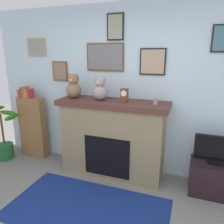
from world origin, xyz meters
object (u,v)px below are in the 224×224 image
Objects in this scene: potted_plant at (4,138)px; television at (218,150)px; mantel_clock at (124,95)px; teddy_bear_brown at (74,87)px; teddy_bear_cream at (100,89)px; tv_stand at (214,178)px; candle_jar at (156,101)px; bookshelf at (33,126)px; fireplace at (113,138)px.

potted_plant is 3.51m from television.
teddy_bear_brown reaches higher than mantel_clock.
teddy_bear_cream reaches higher than television.
teddy_bear_brown is (-0.83, 0.00, 0.07)m from mantel_clock.
television reaches higher than tv_stand.
teddy_bear_brown is (-2.13, 0.03, 1.14)m from tv_stand.
mantel_clock is 0.39m from teddy_bear_cream.
teddy_bear_cream is (-0.83, -0.00, 0.12)m from candle_jar.
potted_plant is 11.07× the size of candle_jar.
television is at bearing -1.95° from candle_jar.
teddy_bear_brown is (1.37, 0.20, 0.98)m from potted_plant.
bookshelf is 1.33× the size of potted_plant.
teddy_bear_brown is (-1.28, -0.00, 0.13)m from candle_jar.
teddy_bear_brown is at bearing 179.96° from mantel_clock.
teddy_bear_cream is at bearing 179.08° from tv_stand.
teddy_bear_brown is at bearing 179.28° from tv_stand.
candle_jar is 0.46m from mantel_clock.
tv_stand is 2.02m from teddy_bear_cream.
mantel_clock reaches higher than fireplace.
fireplace is 8.56× the size of mantel_clock.
mantel_clock is (1.77, -0.07, 0.70)m from bookshelf.
teddy_bear_cream is (0.45, 0.00, -0.01)m from teddy_bear_brown.
candle_jar is at bearing 4.26° from potted_plant.
fireplace is 1.70× the size of potted_plant.
tv_stand is 1.75× the size of teddy_bear_cream.
mantel_clock is at bearing 178.84° from tv_stand.
television is (3.50, 0.17, 0.26)m from potted_plant.
tv_stand is at bearing -0.92° from teddy_bear_cream.
teddy_bear_cream is (-0.19, -0.02, 0.75)m from fireplace.
potted_plant is (-2.02, -0.22, -0.22)m from fireplace.
fireplace reaches higher than potted_plant.
tv_stand is 1.64× the size of teddy_bear_brown.
television is at bearing -1.79° from fireplace.
candle_jar is 0.84m from teddy_bear_cream.
tv_stand is (3.07, -0.10, -0.37)m from bookshelf.
teddy_bear_brown is at bearing -180.00° from teddy_bear_cream.
mantel_clock is (-1.30, 0.03, 0.65)m from television.
candle_jar is (-0.84, 0.03, 0.59)m from television.
mantel_clock is at bearing -179.86° from candle_jar.
potted_plant is 2.76× the size of teddy_bear_cream.
television is at bearing -0.76° from teddy_bear_brown.
bookshelf reaches higher than tv_stand.
tv_stand is 2.41m from teddy_bear_brown.
bookshelf is 3.69× the size of teddy_bear_cream.
teddy_bear_brown is at bearing -178.38° from fireplace.
bookshelf is 14.76× the size of candle_jar.
mantel_clock is (-0.45, -0.00, 0.05)m from candle_jar.
bookshelf reaches higher than fireplace.
bookshelf is at bearing 177.62° from mantel_clock.
fireplace is at bearing 174.29° from mantel_clock.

